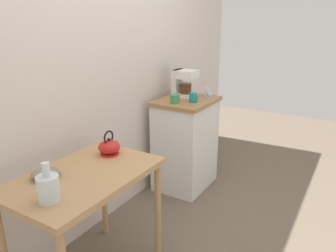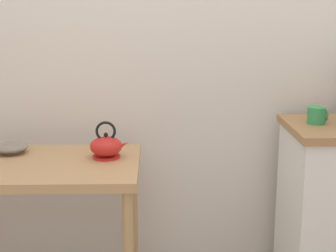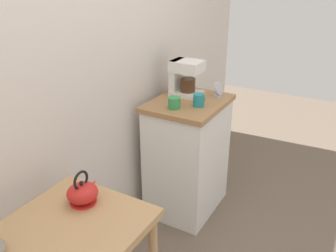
{
  "view_description": "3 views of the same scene",
  "coord_description": "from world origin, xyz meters",
  "px_view_note": "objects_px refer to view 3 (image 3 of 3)",
  "views": [
    {
      "loc": [
        -1.92,
        -1.37,
        1.63
      ],
      "look_at": [
        0.21,
        -0.09,
        0.81
      ],
      "focal_mm": 34.78,
      "sensor_mm": 36.0,
      "label": 1
    },
    {
      "loc": [
        -0.16,
        -2.23,
        1.44
      ],
      "look_at": [
        -0.1,
        -0.05,
        0.92
      ],
      "focal_mm": 54.83,
      "sensor_mm": 36.0,
      "label": 2
    },
    {
      "loc": [
        -1.39,
        -1.02,
        1.77
      ],
      "look_at": [
        0.25,
        -0.08,
        0.93
      ],
      "focal_mm": 38.03,
      "sensor_mm": 36.0,
      "label": 3
    }
  ],
  "objects_px": {
    "mug_dark_teal": "(199,100)",
    "mug_tall_green": "(174,103)",
    "coffee_maker": "(184,76)",
    "table_clock": "(218,90)",
    "teakettle": "(83,193)"
  },
  "relations": [
    {
      "from": "coffee_maker",
      "to": "mug_dark_teal",
      "type": "xyz_separation_m",
      "value": [
        -0.16,
        -0.2,
        -0.1
      ]
    },
    {
      "from": "mug_dark_teal",
      "to": "mug_tall_green",
      "type": "bearing_deg",
      "value": 133.27
    },
    {
      "from": "coffee_maker",
      "to": "mug_dark_teal",
      "type": "bearing_deg",
      "value": -129.51
    },
    {
      "from": "teakettle",
      "to": "mug_tall_green",
      "type": "distance_m",
      "value": 0.98
    },
    {
      "from": "table_clock",
      "to": "teakettle",
      "type": "bearing_deg",
      "value": 174.75
    },
    {
      "from": "coffee_maker",
      "to": "mug_dark_teal",
      "type": "distance_m",
      "value": 0.28
    },
    {
      "from": "mug_tall_green",
      "to": "table_clock",
      "type": "relative_size",
      "value": 0.79
    },
    {
      "from": "coffee_maker",
      "to": "mug_tall_green",
      "type": "distance_m",
      "value": 0.31
    },
    {
      "from": "mug_dark_teal",
      "to": "mug_tall_green",
      "type": "relative_size",
      "value": 0.95
    },
    {
      "from": "mug_tall_green",
      "to": "mug_dark_teal",
      "type": "bearing_deg",
      "value": -46.73
    },
    {
      "from": "coffee_maker",
      "to": "mug_tall_green",
      "type": "relative_size",
      "value": 2.84
    },
    {
      "from": "teakettle",
      "to": "table_clock",
      "type": "relative_size",
      "value": 1.55
    },
    {
      "from": "teakettle",
      "to": "table_clock",
      "type": "bearing_deg",
      "value": -5.25
    },
    {
      "from": "mug_dark_teal",
      "to": "table_clock",
      "type": "relative_size",
      "value": 0.75
    },
    {
      "from": "teakettle",
      "to": "mug_dark_teal",
      "type": "height_order",
      "value": "mug_dark_teal"
    }
  ]
}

